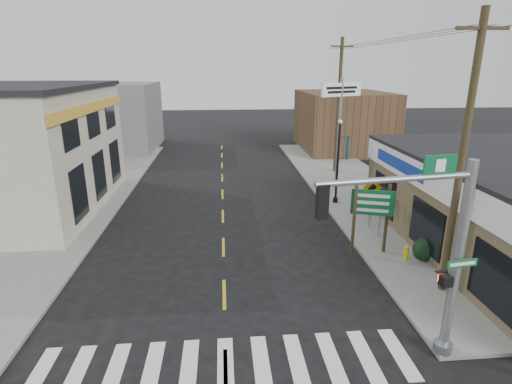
{
  "coord_description": "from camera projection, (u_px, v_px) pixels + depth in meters",
  "views": [
    {
      "loc": [
        0.07,
        -8.78,
        7.89
      ],
      "look_at": [
        1.45,
        7.39,
        2.8
      ],
      "focal_mm": 28.0,
      "sensor_mm": 36.0,
      "label": 1
    }
  ],
  "objects": [
    {
      "name": "ground",
      "position": [
        226.0,
        375.0,
        10.71
      ],
      "size": [
        140.0,
        140.0,
        0.0
      ],
      "primitive_type": "plane",
      "color": "black",
      "rests_on": "ground"
    },
    {
      "name": "sidewalk_right",
      "position": [
        374.0,
        204.0,
        23.78
      ],
      "size": [
        6.0,
        38.0,
        0.13
      ],
      "primitive_type": "cube",
      "color": "slate",
      "rests_on": "ground"
    },
    {
      "name": "sidewalk_left",
      "position": [
        62.0,
        213.0,
        22.31
      ],
      "size": [
        6.0,
        38.0,
        0.13
      ],
      "primitive_type": "cube",
      "color": "slate",
      "rests_on": "ground"
    },
    {
      "name": "center_line",
      "position": [
        223.0,
        247.0,
        18.31
      ],
      "size": [
        0.12,
        56.0,
        0.01
      ],
      "primitive_type": "cube",
      "color": "gold",
      "rests_on": "ground"
    },
    {
      "name": "crosswalk",
      "position": [
        225.0,
        364.0,
        11.09
      ],
      "size": [
        11.0,
        2.2,
        0.01
      ],
      "primitive_type": "cube",
      "color": "silver",
      "rests_on": "ground"
    },
    {
      "name": "bldg_distant_right",
      "position": [
        343.0,
        121.0,
        39.37
      ],
      "size": [
        8.0,
        10.0,
        5.6
      ],
      "primitive_type": "cube",
      "color": "#503924",
      "rests_on": "ground"
    },
    {
      "name": "bldg_distant_left",
      "position": [
        109.0,
        117.0,
        39.27
      ],
      "size": [
        9.0,
        10.0,
        6.4
      ],
      "primitive_type": "cube",
      "color": "slate",
      "rests_on": "ground"
    },
    {
      "name": "traffic_signal_pole",
      "position": [
        435.0,
        242.0,
        10.33
      ],
      "size": [
        4.55,
        0.37,
        5.77
      ],
      "rotation": [
        0.0,
        0.0,
        0.14
      ],
      "color": "gray",
      "rests_on": "sidewalk_right"
    },
    {
      "name": "guide_sign",
      "position": [
        372.0,
        210.0,
        16.87
      ],
      "size": [
        1.77,
        0.14,
        3.09
      ],
      "rotation": [
        0.0,
        0.0,
        -0.3
      ],
      "color": "#40331D",
      "rests_on": "sidewalk_right"
    },
    {
      "name": "fire_hydrant",
      "position": [
        406.0,
        252.0,
        16.76
      ],
      "size": [
        0.19,
        0.19,
        0.61
      ],
      "rotation": [
        0.0,
        0.0,
        -0.16
      ],
      "color": "yellow",
      "rests_on": "sidewalk_right"
    },
    {
      "name": "ped_crossing_sign",
      "position": [
        371.0,
        194.0,
        19.76
      ],
      "size": [
        0.99,
        0.07,
        2.55
      ],
      "rotation": [
        0.0,
        0.0,
        0.03
      ],
      "color": "gray",
      "rests_on": "sidewalk_right"
    },
    {
      "name": "lamp_post",
      "position": [
        339.0,
        155.0,
        23.13
      ],
      "size": [
        0.64,
        0.5,
        4.93
      ],
      "rotation": [
        0.0,
        0.0,
        0.04
      ],
      "color": "black",
      "rests_on": "sidewalk_right"
    },
    {
      "name": "dance_center_sign",
      "position": [
        341.0,
        105.0,
        27.04
      ],
      "size": [
        3.33,
        0.21,
        7.07
      ],
      "rotation": [
        0.0,
        0.0,
        0.44
      ],
      "color": "gray",
      "rests_on": "sidewalk_right"
    },
    {
      "name": "bare_tree",
      "position": [
        460.0,
        175.0,
        15.72
      ],
      "size": [
        2.35,
        2.35,
        4.71
      ],
      "rotation": [
        0.0,
        0.0,
        0.21
      ],
      "color": "black",
      "rests_on": "sidewalk_right"
    },
    {
      "name": "shrub_front",
      "position": [
        493.0,
        282.0,
        14.22
      ],
      "size": [
        1.2,
        1.2,
        0.9
      ],
      "primitive_type": "ellipsoid",
      "color": "#183C18",
      "rests_on": "sidewalk_right"
    },
    {
      "name": "shrub_back",
      "position": [
        425.0,
        250.0,
        16.86
      ],
      "size": [
        1.02,
        1.02,
        0.77
      ],
      "primitive_type": "ellipsoid",
      "color": "black",
      "rests_on": "sidewalk_right"
    },
    {
      "name": "utility_pole_near",
      "position": [
        462.0,
        159.0,
        13.16
      ],
      "size": [
        1.65,
        0.25,
        9.5
      ],
      "rotation": [
        0.0,
        0.0,
        -0.02
      ],
      "color": "#4F3321",
      "rests_on": "sidewalk_right"
    },
    {
      "name": "utility_pole_far",
      "position": [
        338.0,
        105.0,
        29.72
      ],
      "size": [
        1.71,
        0.26,
        9.82
      ],
      "rotation": [
        0.0,
        0.0,
        0.13
      ],
      "color": "#3F251D",
      "rests_on": "sidewalk_right"
    }
  ]
}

